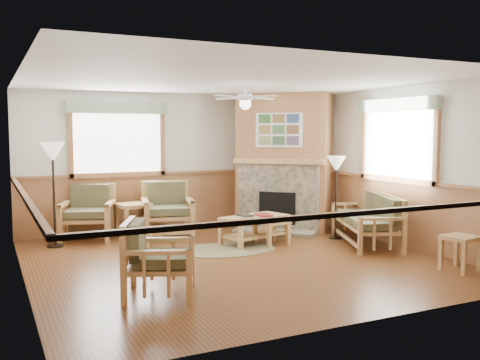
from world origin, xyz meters
name	(u,v)px	position (x,y,z in m)	size (l,w,h in m)	color
floor	(236,260)	(0.00, 0.00, -0.01)	(6.00, 6.00, 0.01)	brown
ceiling	(236,81)	(0.00, 0.00, 2.70)	(6.00, 6.00, 0.01)	white
wall_back	(173,162)	(0.00, 3.00, 1.35)	(6.00, 0.02, 2.70)	silver
wall_front	(364,191)	(0.00, -3.00, 1.35)	(6.00, 0.02, 2.70)	silver
wall_left	(21,179)	(-3.00, 0.00, 1.35)	(0.02, 6.00, 2.70)	silver
wall_right	(391,166)	(3.00, 0.00, 1.35)	(0.02, 6.00, 2.70)	silver
wainscot	(236,224)	(0.00, 0.00, 0.55)	(6.00, 6.00, 1.10)	#99663E
fireplace	(285,162)	(2.05, 2.05, 1.35)	(2.20, 2.20, 2.70)	#99663E
window_back	(117,101)	(-1.10, 2.96, 2.53)	(1.90, 0.16, 1.50)	white
window_right	(400,97)	(2.96, -0.20, 2.53)	(0.16, 1.90, 1.50)	white
ceiling_fan	(245,86)	(0.30, 0.30, 2.66)	(1.24, 1.24, 0.36)	white
sofa	(366,219)	(2.55, 0.11, 0.43)	(0.77, 1.89, 0.87)	tan
armchair_back_left	(88,213)	(-1.76, 2.55, 0.49)	(0.88, 0.88, 0.99)	tan
armchair_back_right	(168,209)	(-0.37, 2.22, 0.51)	(0.90, 0.90, 1.01)	tan
armchair_left	(160,258)	(-1.58, -1.21, 0.45)	(0.80, 0.80, 0.90)	tan
coffee_table	(255,230)	(0.81, 0.96, 0.24)	(1.20, 0.60, 0.48)	tan
end_table_chairs	(134,220)	(-0.95, 2.44, 0.31)	(0.56, 0.54, 0.63)	tan
end_table_sofa	(460,253)	(2.55, -1.95, 0.25)	(0.45, 0.43, 0.50)	tan
footstool	(272,232)	(1.04, 0.76, 0.22)	(0.50, 0.50, 0.44)	tan
braided_rug	(228,249)	(0.17, 0.68, 0.01)	(1.64, 1.64, 0.01)	brown
floor_lamp_left	(54,195)	(-2.38, 2.17, 0.89)	(0.41, 0.41, 1.79)	black
floor_lamp_right	(336,197)	(2.34, 0.70, 0.76)	(0.35, 0.35, 1.52)	black
book_red	(264,214)	(0.96, 0.91, 0.51)	(0.22, 0.30, 0.03)	maroon
book_dark	(245,215)	(0.66, 1.03, 0.51)	(0.20, 0.27, 0.03)	black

